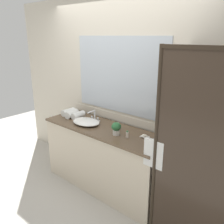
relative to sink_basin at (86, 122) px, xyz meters
The scene contains 14 objects.
ground_plane 0.97m from the sink_basin, 10.34° to the left, with size 8.00×8.00×0.00m, color #B7B2A8.
wall_back_with_mirror 0.61m from the sink_basin, 54.80° to the left, with size 4.40×0.06×2.60m.
vanity_cabinet 0.56m from the sink_basin, 12.25° to the left, with size 1.80×0.58×0.90m.
shower_enclosure 1.56m from the sink_basin, ahead, with size 1.20×0.59×2.00m.
sink_basin is the anchor object (origin of this frame).
faucet 0.16m from the sink_basin, 90.00° to the left, with size 0.17×0.16×0.16m.
potted_plant 0.56m from the sink_basin, ahead, with size 0.12×0.12×0.16m.
soap_dish 0.88m from the sink_basin, ahead, with size 0.10×0.07×0.04m.
amenity_bottle_body_wash 1.01m from the sink_basin, 13.21° to the left, with size 0.02×0.02×0.08m.
amenity_bottle_conditioner 0.71m from the sink_basin, ahead, with size 0.03×0.03×0.09m.
amenity_bottle_lotion 0.49m from the sink_basin, 15.62° to the left, with size 0.03×0.03×0.10m.
rolled_towel_near_edge 0.49m from the sink_basin, 169.95° to the left, with size 0.10×0.10×0.21m, color white.
rolled_towel_middle 0.38m from the sink_basin, behind, with size 0.10×0.10×0.22m, color white.
rolled_towel_far_edge 0.28m from the sink_basin, 161.34° to the left, with size 0.10×0.10×0.21m, color white.
Camera 1 is at (2.02, -2.17, 2.07)m, focal length 38.46 mm.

